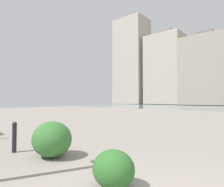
{
  "coord_description": "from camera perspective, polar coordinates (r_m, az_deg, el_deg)",
  "views": [
    {
      "loc": [
        -0.85,
        1.78,
        1.48
      ],
      "look_at": [
        6.96,
        -7.33,
        1.9
      ],
      "focal_mm": 30.44,
      "sensor_mm": 36.0,
      "label": 1
    }
  ],
  "objects": [
    {
      "name": "building_highrise",
      "position": [
        81.86,
        5.94,
        9.58
      ],
      "size": [
        13.1,
        10.03,
        37.82
      ],
      "color": "#B2A899",
      "rests_on": "ground"
    },
    {
      "name": "building_annex",
      "position": [
        75.98,
        16.13,
        6.85
      ],
      "size": [
        13.48,
        12.79,
        28.15
      ],
      "color": "#B2A899",
      "rests_on": "ground"
    },
    {
      "name": "shrub_wide",
      "position": [
        3.44,
        0.43,
        -21.7
      ],
      "size": [
        0.75,
        0.67,
        0.64
      ],
      "color": "#2D6628",
      "rests_on": "ground"
    },
    {
      "name": "building_slab",
      "position": [
        70.43,
        26.65,
        5.93
      ],
      "size": [
        13.88,
        15.72,
        23.9
      ],
      "color": "#9E9384",
      "rests_on": "ground"
    },
    {
      "name": "bollard_near",
      "position": [
        6.18,
        -27.27,
        -11.38
      ],
      "size": [
        0.13,
        0.13,
        0.86
      ],
      "color": "#232328",
      "rests_on": "ground"
    },
    {
      "name": "shrub_round",
      "position": [
        5.32,
        -17.58,
        -12.94
      ],
      "size": [
        1.08,
        0.98,
        0.92
      ],
      "color": "#387533",
      "rests_on": "ground"
    }
  ]
}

